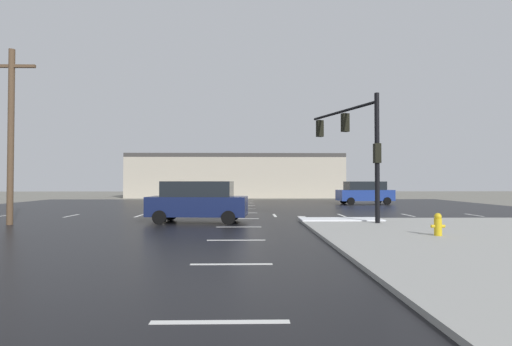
# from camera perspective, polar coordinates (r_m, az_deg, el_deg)

# --- Properties ---
(ground_plane) EXTENTS (120.00, 120.00, 0.00)m
(ground_plane) POSITION_cam_1_polar(r_m,az_deg,el_deg) (23.85, -2.15, -6.14)
(ground_plane) COLOR slate
(road_asphalt) EXTENTS (44.00, 44.00, 0.02)m
(road_asphalt) POSITION_cam_1_polar(r_m,az_deg,el_deg) (23.84, -2.15, -6.11)
(road_asphalt) COLOR black
(road_asphalt) RESTS_ON ground_plane
(snow_strip_curbside) EXTENTS (4.00, 1.60, 0.06)m
(snow_strip_curbside) POSITION_cam_1_polar(r_m,az_deg,el_deg) (20.37, 11.96, -6.46)
(snow_strip_curbside) COLOR white
(snow_strip_curbside) RESTS_ON sidewalk_corner
(lane_markings) EXTENTS (36.15, 36.15, 0.01)m
(lane_markings) POSITION_cam_1_polar(r_m,az_deg,el_deg) (22.48, 0.88, -6.37)
(lane_markings) COLOR silver
(lane_markings) RESTS_ON road_asphalt
(traffic_signal_mast) EXTENTS (2.19, 5.42, 5.99)m
(traffic_signal_mast) POSITION_cam_1_polar(r_m,az_deg,el_deg) (20.50, 14.14, 4.75)
(traffic_signal_mast) COLOR black
(traffic_signal_mast) RESTS_ON sidewalk_corner
(fire_hydrant) EXTENTS (0.48, 0.26, 0.79)m
(fire_hydrant) POSITION_cam_1_polar(r_m,az_deg,el_deg) (15.47, 24.54, -6.68)
(fire_hydrant) COLOR gold
(fire_hydrant) RESTS_ON sidewalk_corner
(strip_building_background) EXTENTS (27.29, 8.00, 5.56)m
(strip_building_background) POSITION_cam_1_polar(r_m,az_deg,el_deg) (52.85, -2.83, -0.44)
(strip_building_background) COLOR #BCB29E
(strip_building_background) RESTS_ON ground_plane
(suv_navy) EXTENTS (4.95, 2.46, 2.03)m
(suv_navy) POSITION_cam_1_polar(r_m,az_deg,el_deg) (19.95, -8.29, -3.94)
(suv_navy) COLOR #141E47
(suv_navy) RESTS_ON road_asphalt
(suv_blue) EXTENTS (4.96, 2.49, 2.03)m
(suv_blue) POSITION_cam_1_polar(r_m,az_deg,el_deg) (36.89, 15.27, -2.67)
(suv_blue) COLOR navy
(suv_blue) RESTS_ON road_asphalt
(utility_pole_mid) EXTENTS (2.20, 0.28, 8.27)m
(utility_pole_mid) POSITION_cam_1_polar(r_m,az_deg,el_deg) (22.04, -31.59, 4.96)
(utility_pole_mid) COLOR brown
(utility_pole_mid) RESTS_ON ground_plane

